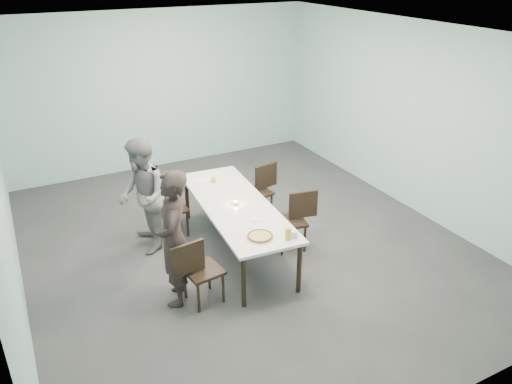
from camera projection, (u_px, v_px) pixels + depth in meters
name	position (u px, v px, depth m)	size (l,w,h in m)	color
ground	(243.00, 242.00, 7.41)	(7.00, 7.00, 0.00)	#333335
room_shell	(242.00, 110.00, 6.54)	(6.02, 7.02, 3.01)	#A1CACB
table	(236.00, 208.00, 6.91)	(1.10, 2.66, 0.75)	white
chair_near_left	(197.00, 268.00, 5.92)	(0.63, 0.47, 0.87)	black
chair_far_left	(166.00, 205.00, 7.39)	(0.61, 0.42, 0.87)	black
chair_near_right	(296.00, 216.00, 7.09)	(0.64, 0.50, 0.87)	black
chair_far_right	(261.00, 187.00, 7.97)	(0.64, 0.49, 0.87)	black
diner_near	(174.00, 239.00, 5.83)	(0.63, 0.41, 1.72)	black
diner_far	(142.00, 196.00, 6.92)	(0.81, 0.63, 1.66)	slate
pizza	(260.00, 236.00, 6.06)	(0.34, 0.34, 0.04)	white
side_plate	(257.00, 219.00, 6.48)	(0.18, 0.18, 0.01)	white
beer_glass	(288.00, 234.00, 6.00)	(0.08, 0.08, 0.15)	gold
water_tumbler	(295.00, 234.00, 6.04)	(0.08, 0.08, 0.09)	silver
tealight	(236.00, 203.00, 6.86)	(0.06, 0.06, 0.05)	silver
amber_tumbler	(213.00, 180.00, 7.53)	(0.07, 0.07, 0.08)	gold
menu	(203.00, 180.00, 7.62)	(0.30, 0.22, 0.01)	silver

